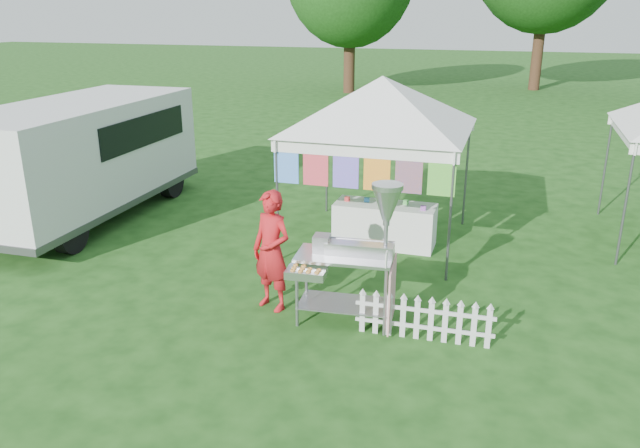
% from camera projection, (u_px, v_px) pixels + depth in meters
% --- Properties ---
extents(ground, '(120.00, 120.00, 0.00)m').
position_uv_depth(ground, '(322.00, 328.00, 8.43)').
color(ground, '#183F12').
rests_on(ground, ground).
extents(canopy_main, '(4.24, 4.24, 3.45)m').
position_uv_depth(canopy_main, '(383.00, 77.00, 10.60)').
color(canopy_main, '#59595E').
rests_on(canopy_main, ground).
extents(donut_cart, '(1.42, 1.08, 1.98)m').
position_uv_depth(donut_cart, '(360.00, 244.00, 8.18)').
color(donut_cart, gray).
rests_on(donut_cart, ground).
extents(vendor, '(0.74, 0.61, 1.74)m').
position_uv_depth(vendor, '(272.00, 251.00, 8.73)').
color(vendor, red).
rests_on(vendor, ground).
extents(cargo_van, '(2.38, 5.70, 2.35)m').
position_uv_depth(cargo_van, '(84.00, 155.00, 12.62)').
color(cargo_van, silver).
rests_on(cargo_van, ground).
extents(picket_fence, '(1.80, 0.08, 0.56)m').
position_uv_depth(picket_fence, '(424.00, 320.00, 8.04)').
color(picket_fence, silver).
rests_on(picket_fence, ground).
extents(display_table, '(1.80, 0.70, 0.77)m').
position_uv_depth(display_table, '(385.00, 225.00, 11.27)').
color(display_table, white).
rests_on(display_table, ground).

